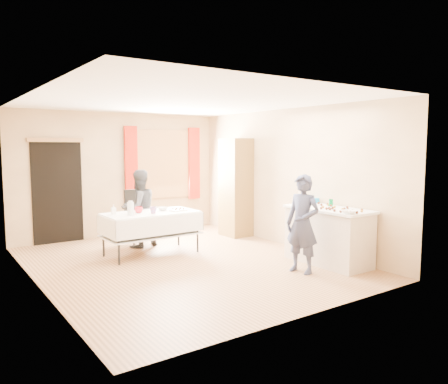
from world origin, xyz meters
TOP-DOWN VIEW (x-y plane):
  - floor at (0.00, 0.00)m, footprint 4.50×5.50m
  - ceiling at (0.00, 0.00)m, footprint 4.50×5.50m
  - wall_back at (0.00, 2.76)m, footprint 4.50×0.02m
  - wall_front at (0.00, -2.76)m, footprint 4.50×0.02m
  - wall_left at (-2.26, 0.00)m, footprint 0.02×5.50m
  - wall_right at (2.26, 0.00)m, footprint 0.02×5.50m
  - window_frame at (1.00, 2.72)m, footprint 1.32×0.06m
  - window_pane at (1.00, 2.71)m, footprint 1.20×0.02m
  - curtain_left at (0.22, 2.67)m, footprint 0.28×0.06m
  - curtain_right at (1.78, 2.67)m, footprint 0.28×0.06m
  - doorway at (-1.30, 2.73)m, footprint 0.95×0.04m
  - door_lintel at (-1.30, 2.70)m, footprint 1.05×0.06m
  - cabinet at (1.99, 1.30)m, footprint 0.50×0.60m
  - counter at (1.89, -1.36)m, footprint 0.68×1.44m
  - party_table at (-0.21, 0.82)m, footprint 1.66×0.87m
  - chair at (-0.01, 1.82)m, footprint 0.44×0.44m
  - girl at (1.18, -1.49)m, footprint 0.70×0.60m
  - woman at (-0.15, 1.47)m, footprint 0.90×0.79m
  - soda_can at (2.06, -1.25)m, footprint 0.09×0.09m
  - mixing_bowl at (1.67, -1.94)m, footprint 0.25×0.25m
  - foam_block at (1.84, -0.76)m, footprint 0.17×0.14m
  - blue_basket at (2.12, -0.73)m, footprint 0.31×0.21m
  - pitcher at (-0.64, 0.70)m, footprint 0.14×0.14m
  - cup_red at (-0.42, 0.87)m, footprint 0.14×0.14m
  - cup_rainbow at (-0.24, 0.66)m, footprint 0.18×0.18m
  - small_bowl at (0.07, 0.91)m, footprint 0.29×0.29m
  - pastry_tray at (0.27, 0.71)m, footprint 0.30×0.23m
  - bottle at (-0.82, 1.00)m, footprint 0.09×0.09m
  - cake_balls at (1.83, -1.53)m, footprint 0.53×1.12m

SIDE VIEW (x-z plane):
  - floor at x=0.00m, z-range -0.02..0.00m
  - chair at x=-0.01m, z-range -0.21..0.84m
  - party_table at x=-0.21m, z-range 0.07..0.82m
  - counter at x=1.89m, z-range 0.00..0.91m
  - woman at x=-0.15m, z-range 0.00..1.47m
  - girl at x=1.18m, z-range 0.00..1.48m
  - pastry_tray at x=0.27m, z-range 0.75..0.77m
  - small_bowl at x=0.07m, z-range 0.75..0.81m
  - cup_red at x=-0.42m, z-range 0.75..0.86m
  - cup_rainbow at x=-0.24m, z-range 0.75..0.87m
  - bottle at x=-0.82m, z-range 0.75..0.91m
  - pitcher at x=-0.64m, z-range 0.75..0.97m
  - cake_balls at x=1.83m, z-range 0.91..0.95m
  - mixing_bowl at x=1.67m, z-range 0.91..0.96m
  - foam_block at x=1.84m, z-range 0.91..0.99m
  - blue_basket at x=2.12m, z-range 0.91..0.99m
  - soda_can at x=2.06m, z-range 0.91..1.03m
  - doorway at x=-1.30m, z-range 0.00..2.00m
  - cabinet at x=1.99m, z-range 0.00..2.06m
  - wall_back at x=0.00m, z-range 0.00..2.60m
  - wall_front at x=0.00m, z-range 0.00..2.60m
  - wall_left at x=-2.26m, z-range 0.00..2.60m
  - wall_right at x=2.26m, z-range 0.00..2.60m
  - window_frame at x=1.00m, z-range 0.74..2.26m
  - window_pane at x=1.00m, z-range 0.80..2.20m
  - curtain_left at x=0.22m, z-range 0.67..2.33m
  - curtain_right at x=1.78m, z-range 0.67..2.33m
  - door_lintel at x=-1.30m, z-range 1.98..2.06m
  - ceiling at x=0.00m, z-range 2.60..2.62m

